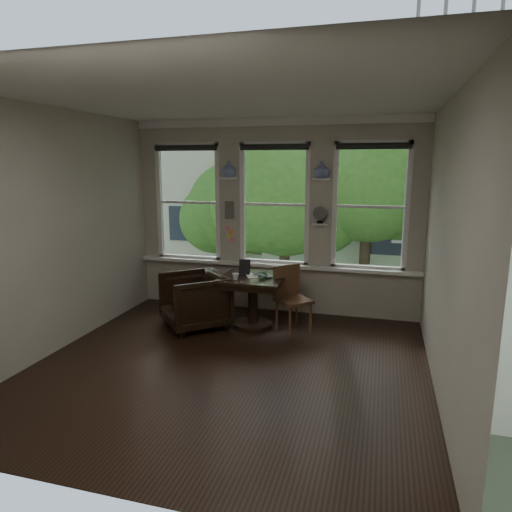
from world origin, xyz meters
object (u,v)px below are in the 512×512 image
(armchair_left, at_px, (195,300))
(laptop, at_px, (260,276))
(table, at_px, (253,302))
(side_chair_right, at_px, (294,300))
(mug, at_px, (236,276))

(armchair_left, bearing_deg, laptop, 62.25)
(table, height_order, armchair_left, armchair_left)
(side_chair_right, xyz_separation_m, laptop, (-0.49, 0.04, 0.30))
(table, xyz_separation_m, laptop, (0.11, 0.00, 0.39))
(table, height_order, mug, mug)
(side_chair_right, height_order, mug, side_chair_right)
(side_chair_right, bearing_deg, mug, 150.13)
(table, relative_size, side_chair_right, 0.98)
(table, height_order, side_chair_right, side_chair_right)
(armchair_left, relative_size, side_chair_right, 0.95)
(laptop, height_order, mug, mug)
(table, relative_size, mug, 9.39)
(armchair_left, distance_m, mug, 0.74)
(table, bearing_deg, armchair_left, -163.86)
(armchair_left, height_order, side_chair_right, side_chair_right)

